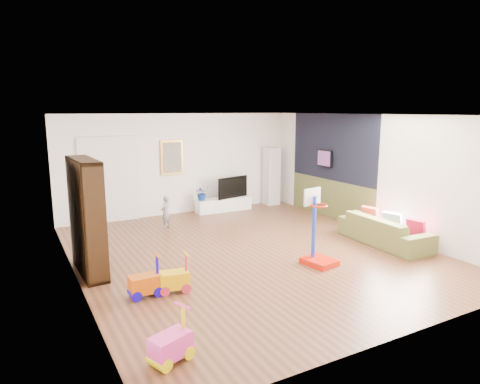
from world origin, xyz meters
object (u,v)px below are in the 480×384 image
bookshelf (87,217)px  sofa (384,230)px  basketball_hoop (321,228)px  media_console (223,204)px

bookshelf → sofa: bookshelf is taller
bookshelf → basketball_hoop: 4.10m
media_console → bookshelf: bearing=-143.1°
sofa → basketball_hoop: bearing=101.8°
media_console → sofa: bearing=-68.7°
media_console → sofa: sofa is taller
media_console → basketball_hoop: 4.69m
media_console → basketball_hoop: basketball_hoop is taller
sofa → basketball_hoop: size_ratio=1.46×
sofa → bookshelf: bearing=80.0°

